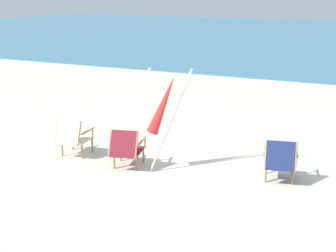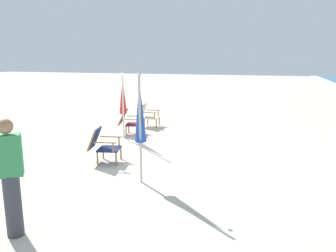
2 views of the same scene
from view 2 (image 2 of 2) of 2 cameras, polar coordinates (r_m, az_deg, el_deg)
ground_plane at (r=8.85m, az=-10.30°, el=-4.08°), size 80.00×80.00×0.00m
beach_chair_mid_center at (r=7.75m, az=-11.34°, el=-3.11°), size 0.71×0.81×0.81m
beach_chair_front_left at (r=10.45m, az=-6.82°, el=0.86°), size 0.73×0.85×0.80m
beach_chair_far_center at (r=11.61m, az=-3.57°, el=2.04°), size 0.65×0.74×0.81m
umbrella_furled_red at (r=9.60m, az=-7.87°, el=5.15°), size 0.82×0.48×1.99m
umbrella_furled_blue at (r=6.09m, az=-4.90°, el=2.24°), size 0.40×0.32×2.12m
person_near_chairs at (r=4.86m, az=-25.77°, el=-8.05°), size 0.36×0.39×1.63m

